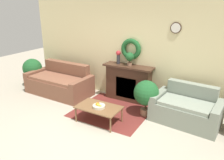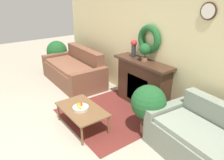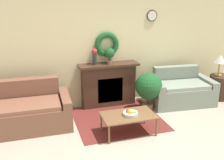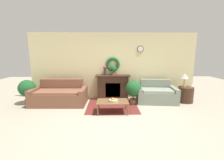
{
  "view_description": "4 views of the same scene",
  "coord_description": "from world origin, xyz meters",
  "px_view_note": "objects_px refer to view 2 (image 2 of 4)",
  "views": [
    {
      "loc": [
        2.4,
        -2.98,
        2.59
      ],
      "look_at": [
        -0.13,
        1.46,
        0.8
      ],
      "focal_mm": 35.0,
      "sensor_mm": 36.0,
      "label": 1
    },
    {
      "loc": [
        2.98,
        -0.84,
        2.36
      ],
      "look_at": [
        -0.12,
        1.46,
        0.74
      ],
      "focal_mm": 35.0,
      "sensor_mm": 36.0,
      "label": 2
    },
    {
      "loc": [
        -1.71,
        -3.41,
        2.51
      ],
      "look_at": [
        -0.21,
        1.35,
        0.89
      ],
      "focal_mm": 42.0,
      "sensor_mm": 36.0,
      "label": 3
    },
    {
      "loc": [
        -0.2,
        -3.83,
        1.91
      ],
      "look_at": [
        -0.08,
        1.49,
        0.93
      ],
      "focal_mm": 24.0,
      "sensor_mm": 36.0,
      "label": 4
    }
  ],
  "objects_px": {
    "fireplace": "(142,83)",
    "potted_plant_floor_by_loveseat": "(148,103)",
    "couch_left": "(74,71)",
    "coffee_table": "(82,110)",
    "fruit_bowl": "(80,108)",
    "potted_plant_on_mantel": "(145,50)",
    "vase_on_mantel_left": "(134,47)",
    "potted_plant_floor_by_couch": "(57,52)",
    "loveseat_right": "(201,140)"
  },
  "relations": [
    {
      "from": "fireplace",
      "to": "potted_plant_floor_by_loveseat",
      "type": "xyz_separation_m",
      "value": [
        0.76,
        -0.59,
        0.05
      ]
    },
    {
      "from": "potted_plant_floor_by_loveseat",
      "to": "couch_left",
      "type": "bearing_deg",
      "value": 179.68
    },
    {
      "from": "coffee_table",
      "to": "fruit_bowl",
      "type": "xyz_separation_m",
      "value": [
        0.02,
        -0.03,
        0.07
      ]
    },
    {
      "from": "fruit_bowl",
      "to": "potted_plant_on_mantel",
      "type": "height_order",
      "value": "potted_plant_on_mantel"
    },
    {
      "from": "potted_plant_floor_by_loveseat",
      "to": "vase_on_mantel_left",
      "type": "bearing_deg",
      "value": 151.03
    },
    {
      "from": "coffee_table",
      "to": "potted_plant_floor_by_loveseat",
      "type": "distance_m",
      "value": 1.19
    },
    {
      "from": "couch_left",
      "to": "fruit_bowl",
      "type": "xyz_separation_m",
      "value": [
        1.99,
        -0.9,
        0.1
      ]
    },
    {
      "from": "vase_on_mantel_left",
      "to": "fireplace",
      "type": "bearing_deg",
      "value": -1.0
    },
    {
      "from": "potted_plant_on_mantel",
      "to": "potted_plant_floor_by_loveseat",
      "type": "distance_m",
      "value": 1.15
    },
    {
      "from": "couch_left",
      "to": "fireplace",
      "type": "bearing_deg",
      "value": 17.36
    },
    {
      "from": "fireplace",
      "to": "vase_on_mantel_left",
      "type": "xyz_separation_m",
      "value": [
        -0.32,
        0.01,
        0.72
      ]
    },
    {
      "from": "coffee_table",
      "to": "potted_plant_floor_by_couch",
      "type": "distance_m",
      "value": 3.31
    },
    {
      "from": "potted_plant_on_mantel",
      "to": "potted_plant_floor_by_couch",
      "type": "xyz_separation_m",
      "value": [
        -3.25,
        -0.51,
        -0.66
      ]
    },
    {
      "from": "potted_plant_floor_by_loveseat",
      "to": "fruit_bowl",
      "type": "bearing_deg",
      "value": -131.5
    },
    {
      "from": "loveseat_right",
      "to": "fruit_bowl",
      "type": "xyz_separation_m",
      "value": [
        -1.71,
        -1.05,
        0.11
      ]
    },
    {
      "from": "vase_on_mantel_left",
      "to": "potted_plant_on_mantel",
      "type": "distance_m",
      "value": 0.36
    },
    {
      "from": "fireplace",
      "to": "vase_on_mantel_left",
      "type": "relative_size",
      "value": 3.76
    },
    {
      "from": "fireplace",
      "to": "loveseat_right",
      "type": "bearing_deg",
      "value": -14.34
    },
    {
      "from": "couch_left",
      "to": "coffee_table",
      "type": "xyz_separation_m",
      "value": [
        1.96,
        -0.87,
        0.03
      ]
    },
    {
      "from": "potted_plant_on_mantel",
      "to": "potted_plant_floor_by_loveseat",
      "type": "relative_size",
      "value": 0.41
    },
    {
      "from": "fireplace",
      "to": "loveseat_right",
      "type": "xyz_separation_m",
      "value": [
        1.69,
        -0.43,
        -0.2
      ]
    },
    {
      "from": "coffee_table",
      "to": "potted_plant_floor_by_couch",
      "type": "xyz_separation_m",
      "value": [
        -3.17,
        0.92,
        0.23
      ]
    },
    {
      "from": "couch_left",
      "to": "vase_on_mantel_left",
      "type": "relative_size",
      "value": 5.4
    },
    {
      "from": "loveseat_right",
      "to": "potted_plant_floor_by_couch",
      "type": "xyz_separation_m",
      "value": [
        -4.9,
        -0.09,
        0.27
      ]
    },
    {
      "from": "couch_left",
      "to": "fruit_bowl",
      "type": "distance_m",
      "value": 2.18
    },
    {
      "from": "coffee_table",
      "to": "potted_plant_on_mantel",
      "type": "relative_size",
      "value": 2.76
    },
    {
      "from": "fruit_bowl",
      "to": "potted_plant_floor_by_couch",
      "type": "bearing_deg",
      "value": 163.32
    },
    {
      "from": "vase_on_mantel_left",
      "to": "potted_plant_floor_by_loveseat",
      "type": "xyz_separation_m",
      "value": [
        1.08,
        -0.6,
        -0.67
      ]
    },
    {
      "from": "potted_plant_on_mantel",
      "to": "loveseat_right",
      "type": "bearing_deg",
      "value": -14.14
    },
    {
      "from": "couch_left",
      "to": "potted_plant_floor_by_couch",
      "type": "distance_m",
      "value": 1.23
    },
    {
      "from": "vase_on_mantel_left",
      "to": "potted_plant_floor_by_couch",
      "type": "height_order",
      "value": "vase_on_mantel_left"
    },
    {
      "from": "loveseat_right",
      "to": "vase_on_mantel_left",
      "type": "bearing_deg",
      "value": 173.14
    },
    {
      "from": "fireplace",
      "to": "potted_plant_on_mantel",
      "type": "relative_size",
      "value": 3.83
    },
    {
      "from": "coffee_table",
      "to": "fireplace",
      "type": "bearing_deg",
      "value": 88.25
    },
    {
      "from": "fireplace",
      "to": "potted_plant_floor_by_loveseat",
      "type": "relative_size",
      "value": 1.57
    },
    {
      "from": "potted_plant_floor_by_couch",
      "to": "potted_plant_floor_by_loveseat",
      "type": "height_order",
      "value": "potted_plant_floor_by_couch"
    },
    {
      "from": "loveseat_right",
      "to": "potted_plant_on_mantel",
      "type": "xyz_separation_m",
      "value": [
        -1.65,
        0.42,
        0.93
      ]
    },
    {
      "from": "fruit_bowl",
      "to": "potted_plant_floor_by_loveseat",
      "type": "distance_m",
      "value": 1.19
    },
    {
      "from": "couch_left",
      "to": "potted_plant_floor_by_couch",
      "type": "xyz_separation_m",
      "value": [
        -1.21,
        0.06,
        0.25
      ]
    },
    {
      "from": "potted_plant_floor_by_loveseat",
      "to": "fireplace",
      "type": "bearing_deg",
      "value": 141.97
    },
    {
      "from": "coffee_table",
      "to": "loveseat_right",
      "type": "bearing_deg",
      "value": 30.37
    },
    {
      "from": "potted_plant_floor_by_couch",
      "to": "fruit_bowl",
      "type": "bearing_deg",
      "value": -16.68
    },
    {
      "from": "loveseat_right",
      "to": "potted_plant_floor_by_couch",
      "type": "relative_size",
      "value": 1.72
    },
    {
      "from": "fireplace",
      "to": "couch_left",
      "type": "xyz_separation_m",
      "value": [
        -2.01,
        -0.58,
        -0.19
      ]
    },
    {
      "from": "coffee_table",
      "to": "potted_plant_floor_by_loveseat",
      "type": "relative_size",
      "value": 1.13
    },
    {
      "from": "loveseat_right",
      "to": "potted_plant_floor_by_loveseat",
      "type": "bearing_deg",
      "value": -164.59
    },
    {
      "from": "fireplace",
      "to": "coffee_table",
      "type": "bearing_deg",
      "value": -91.75
    },
    {
      "from": "couch_left",
      "to": "potted_plant_floor_by_couch",
      "type": "relative_size",
      "value": 2.19
    },
    {
      "from": "couch_left",
      "to": "coffee_table",
      "type": "relative_size",
      "value": 1.99
    },
    {
      "from": "couch_left",
      "to": "potted_plant_floor_by_loveseat",
      "type": "relative_size",
      "value": 2.26
    }
  ]
}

